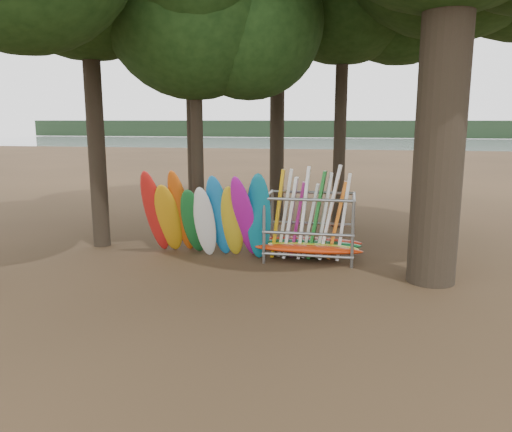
# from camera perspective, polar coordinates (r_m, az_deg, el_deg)

# --- Properties ---
(ground) EXTENTS (120.00, 120.00, 0.00)m
(ground) POSITION_cam_1_polar(r_m,az_deg,el_deg) (13.61, -2.07, -6.95)
(ground) COLOR #47331E
(ground) RESTS_ON ground
(lake) EXTENTS (160.00, 160.00, 0.00)m
(lake) POSITION_cam_1_polar(r_m,az_deg,el_deg) (72.80, 8.67, 7.53)
(lake) COLOR gray
(lake) RESTS_ON ground
(far_shore) EXTENTS (160.00, 4.00, 4.00)m
(far_shore) POSITION_cam_1_polar(r_m,az_deg,el_deg) (122.67, 9.69, 9.78)
(far_shore) COLOR black
(far_shore) RESTS_ON ground
(oak_5) EXTENTS (6.64, 6.64, 10.56)m
(oak_5) POSITION_cam_1_polar(r_m,az_deg,el_deg) (16.76, -7.09, 22.82)
(oak_5) COLOR black
(oak_5) RESTS_ON ground
(kayak_row) EXTENTS (4.04, 2.21, 2.92)m
(kayak_row) POSITION_cam_1_polar(r_m,az_deg,el_deg) (15.15, -5.77, -0.20)
(kayak_row) COLOR red
(kayak_row) RESTS_ON ground
(storage_rack) EXTENTS (3.22, 1.57, 2.91)m
(storage_rack) POSITION_cam_1_polar(r_m,az_deg,el_deg) (15.20, 6.17, -1.38)
(storage_rack) COLOR gray
(storage_rack) RESTS_ON ground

